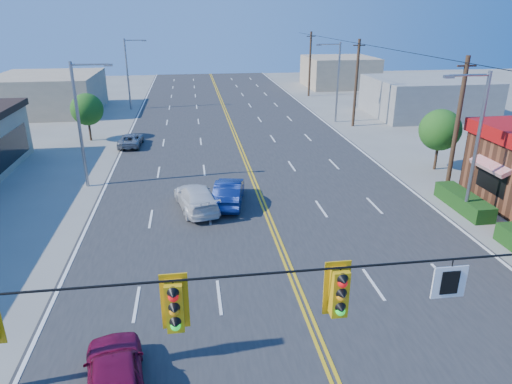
{
  "coord_description": "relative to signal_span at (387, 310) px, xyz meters",
  "views": [
    {
      "loc": [
        -3.99,
        -7.54,
        10.73
      ],
      "look_at": [
        -0.91,
        13.83,
        2.2
      ],
      "focal_mm": 32.0,
      "sensor_mm": 36.0,
      "label": 1
    }
  ],
  "objects": [
    {
      "name": "road",
      "position": [
        0.12,
        20.0,
        -4.86
      ],
      "size": [
        20.0,
        120.0,
        0.06
      ],
      "primitive_type": "cube",
      "color": "#2D2D30",
      "rests_on": "ground"
    },
    {
      "name": "signal_span",
      "position": [
        0.0,
        0.0,
        0.0
      ],
      "size": [
        24.32,
        0.34,
        9.0
      ],
      "color": "#47301E",
      "rests_on": "ground"
    },
    {
      "name": "streetlight_se",
      "position": [
        10.91,
        14.0,
        -0.37
      ],
      "size": [
        2.55,
        0.25,
        8.0
      ],
      "color": "gray",
      "rests_on": "ground"
    },
    {
      "name": "streetlight_ne",
      "position": [
        10.91,
        38.0,
        -0.37
      ],
      "size": [
        2.55,
        0.25,
        8.0
      ],
      "color": "gray",
      "rests_on": "ground"
    },
    {
      "name": "streetlight_sw",
      "position": [
        -10.67,
        22.0,
        -0.37
      ],
      "size": [
        2.55,
        0.25,
        8.0
      ],
      "color": "gray",
      "rests_on": "ground"
    },
    {
      "name": "streetlight_nw",
      "position": [
        -10.67,
        48.0,
        -0.37
      ],
      "size": [
        2.55,
        0.25,
        8.0
      ],
      "color": "gray",
      "rests_on": "ground"
    },
    {
      "name": "utility_pole_near",
      "position": [
        12.32,
        18.0,
        -0.69
      ],
      "size": [
        0.28,
        0.28,
        8.4
      ],
      "primitive_type": "cylinder",
      "color": "#47301E",
      "rests_on": "ground"
    },
    {
      "name": "utility_pole_mid",
      "position": [
        12.32,
        36.0,
        -0.69
      ],
      "size": [
        0.28,
        0.28,
        8.4
      ],
      "primitive_type": "cylinder",
      "color": "#47301E",
      "rests_on": "ground"
    },
    {
      "name": "utility_pole_far",
      "position": [
        12.32,
        54.0,
        -0.69
      ],
      "size": [
        0.28,
        0.28,
        8.4
      ],
      "primitive_type": "cylinder",
      "color": "#47301E",
      "rests_on": "ground"
    },
    {
      "name": "tree_kfc_rear",
      "position": [
        13.62,
        22.0,
        -1.95
      ],
      "size": [
        2.94,
        2.94,
        4.41
      ],
      "color": "#47301E",
      "rests_on": "ground"
    },
    {
      "name": "tree_west",
      "position": [
        -12.88,
        34.0,
        -2.09
      ],
      "size": [
        2.8,
        2.8,
        4.2
      ],
      "color": "#47301E",
      "rests_on": "ground"
    },
    {
      "name": "bld_east_mid",
      "position": [
        22.12,
        40.0,
        -2.89
      ],
      "size": [
        12.0,
        10.0,
        4.0
      ],
      "primitive_type": "cube",
      "color": "gray",
      "rests_on": "ground"
    },
    {
      "name": "bld_west_far",
      "position": [
        -19.88,
        48.0,
        -2.79
      ],
      "size": [
        11.0,
        12.0,
        4.2
      ],
      "primitive_type": "cube",
      "color": "tan",
      "rests_on": "ground"
    },
    {
      "name": "bld_east_far",
      "position": [
        19.12,
        62.0,
        -2.69
      ],
      "size": [
        10.0,
        10.0,
        4.4
      ],
      "primitive_type": "cube",
      "color": "tan",
      "rests_on": "ground"
    },
    {
      "name": "car_magenta",
      "position": [
        -6.47,
        3.34,
        -4.15
      ],
      "size": [
        2.42,
        4.53,
        1.47
      ],
      "primitive_type": "imported",
      "rotation": [
        0.0,
        0.0,
        3.31
      ],
      "color": "maroon",
      "rests_on": "ground"
    },
    {
      "name": "car_blue",
      "position": [
        -1.88,
        17.58,
        -4.15
      ],
      "size": [
        2.34,
        4.69,
        1.48
      ],
      "primitive_type": "imported",
      "rotation": [
        0.0,
        0.0,
        2.96
      ],
      "color": "navy",
      "rests_on": "ground"
    },
    {
      "name": "car_white",
      "position": [
        -3.81,
        17.06,
        -4.18
      ],
      "size": [
        2.89,
        5.15,
        1.41
      ],
      "primitive_type": "imported",
      "rotation": [
        0.0,
        0.0,
        3.34
      ],
      "color": "silver",
      "rests_on": "ground"
    },
    {
      "name": "car_silver",
      "position": [
        -9.06,
        31.39,
        -4.35
      ],
      "size": [
        1.99,
        3.97,
        1.08
      ],
      "primitive_type": "imported",
      "rotation": [
        0.0,
        0.0,
        3.09
      ],
      "color": "gray",
      "rests_on": "ground"
    }
  ]
}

